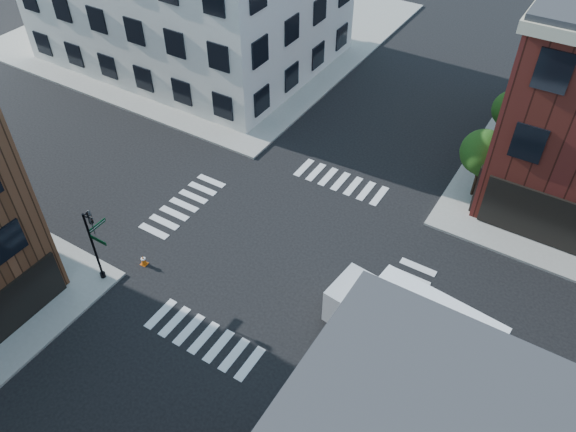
{
  "coord_description": "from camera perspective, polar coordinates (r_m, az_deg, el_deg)",
  "views": [
    {
      "loc": [
        11.79,
        -18.33,
        22.44
      ],
      "look_at": [
        0.32,
        0.16,
        2.5
      ],
      "focal_mm": 35.0,
      "sensor_mm": 36.0,
      "label": 1
    }
  ],
  "objects": [
    {
      "name": "box_truck",
      "position": [
        26.01,
        12.6,
        -11.2
      ],
      "size": [
        8.19,
        3.25,
        3.63
      ],
      "rotation": [
        0.0,
        0.0,
        -0.11
      ],
      "color": "white",
      "rests_on": "ground"
    },
    {
      "name": "tree_far",
      "position": [
        39.72,
        21.74,
        9.82
      ],
      "size": [
        2.43,
        2.43,
        4.07
      ],
      "color": "black",
      "rests_on": "ground"
    },
    {
      "name": "signal_pole",
      "position": [
        29.36,
        -19.08,
        -2.25
      ],
      "size": [
        1.29,
        1.24,
        4.6
      ],
      "color": "black",
      "rests_on": "ground"
    },
    {
      "name": "traffic_cone",
      "position": [
        31.24,
        -14.47,
        -4.37
      ],
      "size": [
        0.36,
        0.36,
        0.64
      ],
      "rotation": [
        0.0,
        0.0,
        0.04
      ],
      "color": "#D55409",
      "rests_on": "ground"
    },
    {
      "name": "ground",
      "position": [
        31.28,
        -0.65,
        -3.34
      ],
      "size": [
        120.0,
        120.0,
        0.0
      ],
      "primitive_type": "plane",
      "color": "black",
      "rests_on": "ground"
    },
    {
      "name": "sidewalk_nw",
      "position": [
        55.87,
        -7.73,
        18.55
      ],
      "size": [
        30.0,
        30.0,
        0.15
      ],
      "primitive_type": "cube",
      "color": "gray",
      "rests_on": "ground"
    },
    {
      "name": "tree_near",
      "position": [
        34.5,
        19.27,
        5.89
      ],
      "size": [
        2.69,
        2.69,
        4.49
      ],
      "color": "black",
      "rests_on": "ground"
    }
  ]
}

